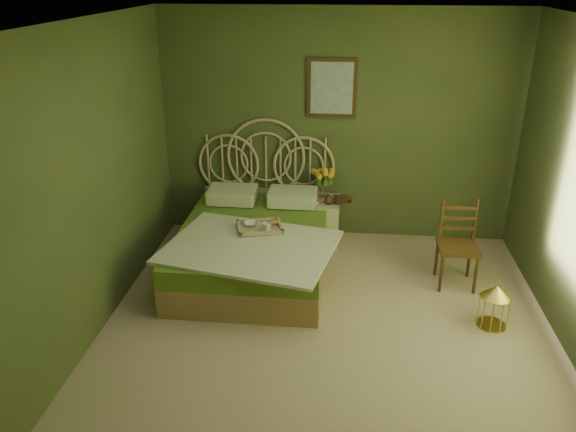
# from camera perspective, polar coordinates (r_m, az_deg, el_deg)

# --- Properties ---
(floor) EXTENTS (4.50, 4.50, 0.00)m
(floor) POSITION_cam_1_polar(r_m,az_deg,el_deg) (4.93, 3.89, -12.86)
(floor) COLOR #C9AF91
(floor) RESTS_ON ground
(ceiling) EXTENTS (4.50, 4.50, 0.00)m
(ceiling) POSITION_cam_1_polar(r_m,az_deg,el_deg) (3.97, 4.98, 18.80)
(ceiling) COLOR silver
(ceiling) RESTS_ON wall_back
(wall_back) EXTENTS (4.00, 0.00, 4.00)m
(wall_back) POSITION_cam_1_polar(r_m,az_deg,el_deg) (6.42, 5.07, 8.92)
(wall_back) COLOR #545C30
(wall_back) RESTS_ON floor
(wall_left) EXTENTS (0.00, 4.50, 4.50)m
(wall_left) POSITION_cam_1_polar(r_m,az_deg,el_deg) (4.77, -20.44, 2.11)
(wall_left) COLOR #545C30
(wall_left) RESTS_ON floor
(wall_art) EXTENTS (0.54, 0.04, 0.64)m
(wall_art) POSITION_cam_1_polar(r_m,az_deg,el_deg) (6.30, 4.48, 12.85)
(wall_art) COLOR #3B2610
(wall_art) RESTS_ON wall_back
(bed) EXTENTS (1.77, 2.23, 1.38)m
(bed) POSITION_cam_1_polar(r_m,az_deg,el_deg) (5.92, -3.45, -2.68)
(bed) COLOR tan
(bed) RESTS_ON floor
(nightstand) EXTENTS (0.47, 0.48, 0.95)m
(nightstand) POSITION_cam_1_polar(r_m,az_deg,el_deg) (6.50, 3.19, 0.24)
(nightstand) COLOR beige
(nightstand) RESTS_ON floor
(chair) EXTENTS (0.39, 0.39, 0.88)m
(chair) POSITION_cam_1_polar(r_m,az_deg,el_deg) (5.84, 16.87, -2.13)
(chair) COLOR #3B2610
(chair) RESTS_ON floor
(birdcage) EXTENTS (0.27, 0.27, 0.41)m
(birdcage) POSITION_cam_1_polar(r_m,az_deg,el_deg) (5.36, 20.20, -8.60)
(birdcage) COLOR gold
(birdcage) RESTS_ON floor
(book_lower) EXTENTS (0.22, 0.26, 0.02)m
(book_lower) POSITION_cam_1_polar(r_m,az_deg,el_deg) (6.43, 4.78, 1.68)
(book_lower) COLOR #381E0F
(book_lower) RESTS_ON nightstand
(book_upper) EXTENTS (0.27, 0.29, 0.02)m
(book_upper) POSITION_cam_1_polar(r_m,az_deg,el_deg) (6.42, 4.79, 1.85)
(book_upper) COLOR #472819
(book_upper) RESTS_ON nightstand
(cereal_bowl) EXTENTS (0.17, 0.17, 0.03)m
(cereal_bowl) POSITION_cam_1_polar(r_m,az_deg,el_deg) (5.75, -3.79, -0.80)
(cereal_bowl) COLOR white
(cereal_bowl) RESTS_ON bed
(coffee_cup) EXTENTS (0.09, 0.09, 0.08)m
(coffee_cup) POSITION_cam_1_polar(r_m,az_deg,el_deg) (5.62, -2.17, -1.14)
(coffee_cup) COLOR white
(coffee_cup) RESTS_ON bed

